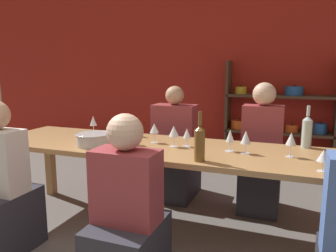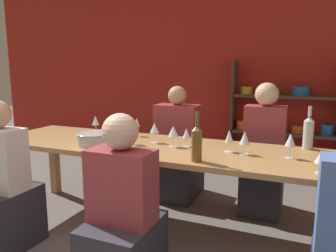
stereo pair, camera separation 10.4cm
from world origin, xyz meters
name	(u,v)px [view 2 (the right image)]	position (x,y,z in m)	size (l,w,h in m)	color
wall_back_red	(234,70)	(0.00, 3.83, 1.35)	(8.80, 0.06, 2.70)	red
shelf_unit	(282,126)	(0.71, 3.63, 0.61)	(1.42, 0.30, 1.47)	#4C3828
dining_table	(163,155)	(-0.06, 1.42, 0.67)	(3.09, 0.84, 0.74)	#AD7F4C
mixing_bowl	(94,138)	(-0.60, 1.24, 0.80)	(0.29, 0.29, 0.10)	#B7BABC
wine_bottle_green	(197,143)	(0.33, 1.10, 0.87)	(0.07, 0.07, 0.34)	brown
wine_bottle_dark	(308,132)	(1.03, 1.78, 0.88)	(0.08, 0.08, 0.34)	#B2C6C1
wine_glass_red_a	(137,123)	(-0.45, 1.70, 0.86)	(0.06, 0.06, 0.17)	white
wine_glass_white_a	(245,139)	(0.60, 1.42, 0.86)	(0.07, 0.07, 0.17)	white
wine_glass_empty_b	(186,134)	(0.12, 1.48, 0.85)	(0.07, 0.07, 0.15)	white
wine_glass_red_b	(173,132)	(0.03, 1.43, 0.86)	(0.08, 0.08, 0.17)	white
wine_glass_red_c	(154,129)	(-0.18, 1.51, 0.86)	(0.08, 0.08, 0.17)	white
wine_glass_red_d	(321,158)	(1.10, 1.15, 0.84)	(0.08, 0.08, 0.14)	white
wine_glass_white_b	(96,121)	(-0.86, 1.63, 0.87)	(0.07, 0.07, 0.18)	white
wine_glass_red_e	(290,141)	(0.91, 1.44, 0.87)	(0.07, 0.07, 0.18)	white
wine_glass_red_f	(133,131)	(-0.32, 1.38, 0.86)	(0.08, 0.08, 0.16)	white
wine_glass_white_c	(229,137)	(0.48, 1.45, 0.86)	(0.07, 0.07, 0.17)	white
person_near_a	(4,195)	(-1.07, 0.72, 0.42)	(0.37, 0.47, 1.15)	#2D2D38
person_far_a	(263,165)	(0.66, 2.16, 0.46)	(0.37, 0.46, 1.24)	#2D2D38
person_far_b	(177,157)	(-0.24, 2.21, 0.43)	(0.45, 0.56, 1.19)	#2D2D38
person_near_c	(123,223)	(-0.02, 0.70, 0.40)	(0.41, 0.51, 1.11)	#2D2D38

